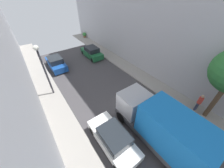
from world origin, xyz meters
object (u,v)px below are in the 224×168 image
Objects in this scene: parked_car_left_3 at (56,63)px; potted_plant_1 at (84,35)px; lamp_post at (42,64)px; parked_car_left_2 at (113,139)px; pedestrian at (199,102)px; delivery_truck at (161,126)px; parked_car_right_2 at (92,52)px.

parked_car_left_3 is 11.75m from potted_plant_1.
parked_car_left_2 is at bearing -76.36° from lamp_post.
potted_plant_1 is at bearing 52.84° from lamp_post.
parked_car_left_3 is at bearing 117.91° from pedestrian.
delivery_truck is 3.84× the size of pedestrian.
lamp_post is at bearing 116.03° from delivery_truck.
parked_car_right_2 is at bearing 0.65° from parked_car_left_3.
parked_car_right_2 is (5.40, 0.06, 0.00)m from parked_car_left_3.
parked_car_left_3 is at bearing 100.62° from delivery_truck.
potted_plant_1 is at bearing 68.78° from parked_car_left_2.
parked_car_right_2 is 14.75m from delivery_truck.
parked_car_left_2 is 3.31m from delivery_truck.
delivery_truck is at bearing -63.97° from lamp_post.
delivery_truck reaches higher than parked_car_right_2.
parked_car_left_2 is 12.82m from parked_car_left_3.
lamp_post is (-9.67, 9.68, 2.45)m from pedestrian.
lamp_post is at bearing 134.96° from pedestrian.
parked_car_right_2 is 0.83× the size of lamp_post.
parked_car_left_3 is 4.37× the size of potted_plant_1.
parked_car_left_3 reaches higher than potted_plant_1.
delivery_truck is at bearing -30.44° from parked_car_left_2.
parked_car_left_2 and parked_car_left_3 have the same top height.
parked_car_left_3 is 6.03m from lamp_post.
pedestrian is at bearing -13.39° from parked_car_left_2.
parked_car_left_3 is 5.40m from parked_car_right_2.
delivery_truck is at bearing -79.38° from parked_car_left_3.
lamp_post is (-4.60, 9.42, 1.74)m from delivery_truck.
parked_car_left_2 is 8.53m from lamp_post.
delivery_truck is 10.62m from lamp_post.
delivery_truck is (2.70, -1.59, 1.07)m from parked_car_left_2.
pedestrian reaches higher than parked_car_left_3.
potted_plant_1 is at bearing 88.85° from pedestrian.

